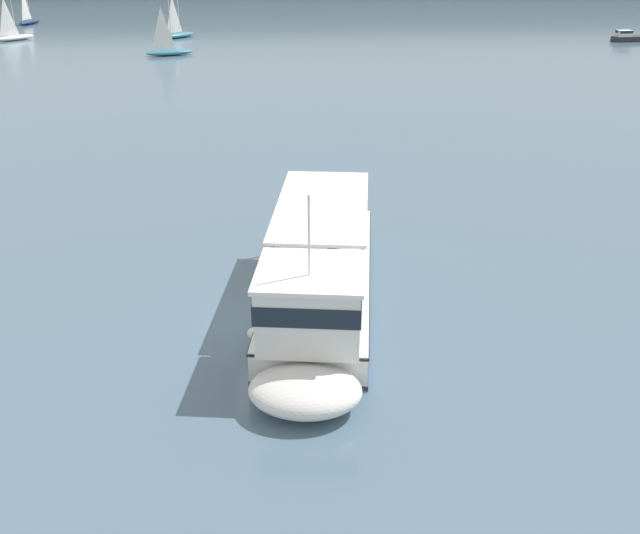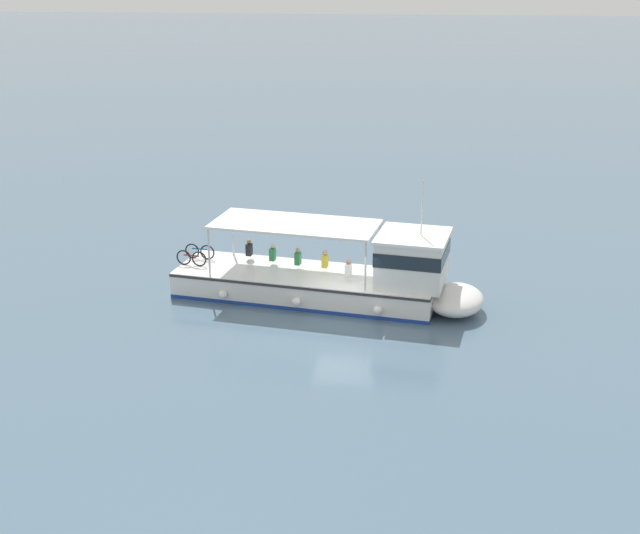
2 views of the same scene
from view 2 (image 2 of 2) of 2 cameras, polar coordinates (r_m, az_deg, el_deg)
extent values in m
plane|color=slate|center=(34.23, 1.72, -3.13)|extent=(400.00, 400.00, 0.00)
cube|color=white|center=(35.68, -0.93, -1.20)|extent=(4.71, 11.15, 1.10)
ellipsoid|color=white|center=(34.57, 8.99, -2.16)|extent=(3.23, 2.60, 1.01)
cube|color=navy|center=(35.84, -0.93, -1.87)|extent=(4.75, 11.15, 0.16)
cube|color=#2D2D33|center=(35.51, -0.93, -0.49)|extent=(4.77, 11.15, 0.10)
cube|color=white|center=(34.26, 6.14, 0.46)|extent=(3.06, 2.96, 1.90)
cube|color=#19232D|center=(34.15, 6.16, 0.98)|extent=(3.13, 3.01, 0.56)
cube|color=white|center=(33.94, 6.20, 2.07)|extent=(3.24, 3.14, 0.12)
cube|color=white|center=(34.96, -1.66, 2.85)|extent=(3.87, 7.05, 0.10)
cylinder|color=silver|center=(35.78, 3.98, 1.45)|extent=(0.08, 0.08, 2.00)
cylinder|color=silver|center=(33.26, 3.04, 0.04)|extent=(0.08, 0.08, 2.00)
cylinder|color=silver|center=(37.52, -5.80, 2.27)|extent=(0.08, 0.08, 2.00)
cylinder|color=silver|center=(35.13, -7.37, 0.98)|extent=(0.08, 0.08, 2.00)
cylinder|color=silver|center=(33.57, 6.78, 3.91)|extent=(0.06, 0.06, 2.20)
sphere|color=white|center=(33.34, 3.84, -2.89)|extent=(0.36, 0.36, 0.36)
sphere|color=white|center=(34.08, -1.60, -2.33)|extent=(0.36, 0.36, 0.36)
sphere|color=white|center=(35.06, -6.46, -1.81)|extent=(0.36, 0.36, 0.36)
torus|color=black|center=(37.23, -7.48, 0.98)|extent=(0.15, 0.66, 0.66)
torus|color=black|center=(37.50, -8.47, 1.06)|extent=(0.15, 0.66, 0.66)
cylinder|color=#1E478C|center=(37.33, -7.99, 1.19)|extent=(0.16, 0.70, 0.06)
torus|color=black|center=(36.45, -8.02, 0.54)|extent=(0.15, 0.66, 0.66)
torus|color=black|center=(36.73, -9.02, 0.63)|extent=(0.15, 0.66, 0.66)
cylinder|color=maroon|center=(36.55, -8.53, 0.76)|extent=(0.16, 0.70, 0.06)
cube|color=black|center=(36.99, -4.72, 1.17)|extent=(0.35, 0.26, 0.52)
sphere|color=#9E7051|center=(36.88, -4.74, 1.71)|extent=(0.20, 0.20, 0.20)
cube|color=#338C4C|center=(36.30, -3.16, 0.84)|extent=(0.35, 0.26, 0.52)
sphere|color=beige|center=(36.18, -3.17, 1.39)|extent=(0.20, 0.20, 0.20)
cube|color=#338C4C|center=(35.76, -1.48, 0.57)|extent=(0.35, 0.26, 0.52)
sphere|color=tan|center=(35.64, -1.48, 1.13)|extent=(0.20, 0.20, 0.20)
cube|color=yellow|center=(35.43, 0.34, 0.39)|extent=(0.35, 0.26, 0.52)
sphere|color=tan|center=(35.31, 0.34, 0.95)|extent=(0.20, 0.20, 0.20)
cube|color=white|center=(34.39, 1.87, -0.23)|extent=(0.35, 0.26, 0.52)
sphere|color=#9E7051|center=(34.26, 1.88, 0.35)|extent=(0.20, 0.20, 0.20)
camera|label=1|loc=(35.39, 35.40, 12.69)|focal=39.30mm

